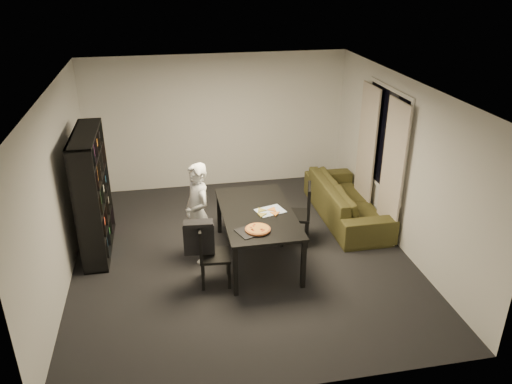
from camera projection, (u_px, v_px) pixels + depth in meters
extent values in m
cube|color=black|center=(241.00, 254.00, 7.73)|extent=(5.00, 5.50, 0.01)
cube|color=white|center=(239.00, 87.00, 6.64)|extent=(5.00, 5.50, 0.01)
cube|color=silver|center=(217.00, 122.00, 9.63)|extent=(5.00, 0.01, 2.60)
cube|color=silver|center=(287.00, 287.00, 4.73)|extent=(5.00, 0.01, 2.60)
cube|color=silver|center=(58.00, 190.00, 6.75)|extent=(0.01, 5.50, 2.60)
cube|color=silver|center=(402.00, 164.00, 7.61)|extent=(0.01, 5.50, 2.60)
cube|color=black|center=(386.00, 140.00, 8.06)|extent=(0.02, 1.40, 1.60)
cube|color=white|center=(385.00, 140.00, 8.06)|extent=(0.03, 1.52, 1.72)
cube|color=beige|center=(392.00, 172.00, 7.73)|extent=(0.03, 0.70, 2.25)
cube|color=beige|center=(366.00, 150.00, 8.66)|extent=(0.03, 0.70, 2.25)
cube|color=black|center=(93.00, 193.00, 7.49)|extent=(0.35, 1.50, 1.90)
cube|color=black|center=(257.00, 213.00, 7.33)|extent=(1.04, 1.87, 0.04)
cube|color=black|center=(236.00, 272.00, 6.62)|extent=(0.06, 0.06, 0.74)
cube|color=black|center=(303.00, 264.00, 6.78)|extent=(0.06, 0.06, 0.74)
cube|color=black|center=(219.00, 212.00, 8.20)|extent=(0.06, 0.06, 0.74)
cube|color=black|center=(274.00, 207.00, 8.36)|extent=(0.06, 0.06, 0.74)
cube|color=black|center=(215.00, 256.00, 6.87)|extent=(0.45, 0.45, 0.04)
cube|color=black|center=(201.00, 241.00, 6.75)|extent=(0.08, 0.42, 0.45)
cube|color=black|center=(200.00, 228.00, 6.67)|extent=(0.06, 0.40, 0.05)
cube|color=black|center=(229.00, 276.00, 6.82)|extent=(0.04, 0.04, 0.41)
cube|color=black|center=(228.00, 262.00, 7.14)|extent=(0.04, 0.04, 0.41)
cube|color=black|center=(203.00, 277.00, 6.79)|extent=(0.04, 0.04, 0.41)
cube|color=black|center=(203.00, 263.00, 7.11)|extent=(0.04, 0.04, 0.41)
cube|color=black|center=(295.00, 215.00, 7.88)|extent=(0.57, 0.57, 0.04)
cube|color=black|center=(309.00, 201.00, 7.75)|extent=(0.17, 0.45, 0.49)
cube|color=black|center=(310.00, 188.00, 7.66)|extent=(0.16, 0.43, 0.05)
cube|color=black|center=(283.00, 223.00, 8.18)|extent=(0.04, 0.04, 0.45)
cube|color=black|center=(282.00, 234.00, 7.83)|extent=(0.04, 0.04, 0.45)
cube|color=black|center=(307.00, 224.00, 8.15)|extent=(0.04, 0.04, 0.45)
cube|color=black|center=(307.00, 235.00, 7.79)|extent=(0.04, 0.04, 0.45)
cube|color=black|center=(199.00, 240.00, 6.74)|extent=(0.42, 0.12, 0.45)
cube|color=black|center=(198.00, 223.00, 6.64)|extent=(0.41, 0.21, 0.05)
imported|color=silver|center=(198.00, 213.00, 7.31)|extent=(0.54, 0.65, 1.53)
cube|color=black|center=(252.00, 231.00, 6.78)|extent=(0.49, 0.44, 0.01)
cylinder|color=brown|center=(258.00, 229.00, 6.78)|extent=(0.35, 0.35, 0.02)
cylinder|color=gold|center=(258.00, 228.00, 6.77)|extent=(0.31, 0.31, 0.01)
cube|color=silver|center=(270.00, 211.00, 7.33)|extent=(0.47, 0.40, 0.01)
imported|color=#393816|center=(347.00, 200.00, 8.69)|extent=(0.89, 2.27, 0.66)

